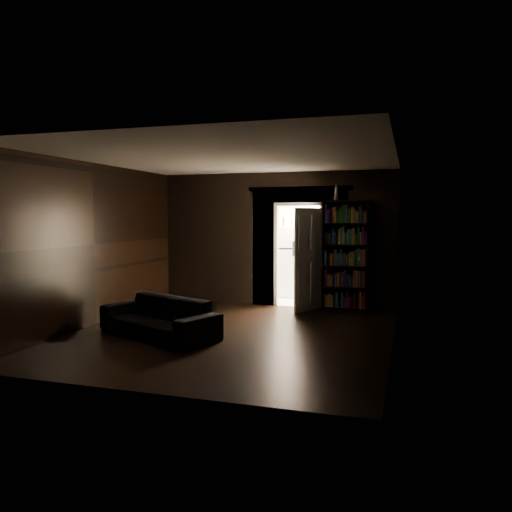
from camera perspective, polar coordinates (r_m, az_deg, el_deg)
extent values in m
plane|color=black|center=(8.08, -2.91, -8.94)|extent=(5.50, 5.50, 0.00)
cube|color=black|center=(10.92, -3.94, 2.01)|extent=(2.55, 0.10, 2.80)
cube|color=black|center=(10.24, 11.66, 1.75)|extent=(1.55, 0.10, 2.80)
cube|color=black|center=(10.43, 4.99, 7.65)|extent=(0.90, 0.10, 0.70)
cube|color=black|center=(9.04, -18.00, 1.26)|extent=(0.02, 5.50, 2.80)
cube|color=black|center=(7.40, 15.54, 0.62)|extent=(0.02, 5.50, 2.80)
cube|color=black|center=(5.38, -13.08, -0.77)|extent=(5.00, 0.02, 2.80)
cube|color=beige|center=(7.91, -3.00, 11.18)|extent=(5.00, 5.50, 0.02)
cube|color=white|center=(10.39, 4.86, -0.06)|extent=(1.04, 0.06, 2.17)
cube|color=beige|center=(11.41, 5.81, -5.22)|extent=(2.20, 1.80, 0.10)
cube|color=white|center=(12.10, 6.65, 1.30)|extent=(2.20, 0.10, 2.40)
cube|color=white|center=(11.52, 0.73, 1.16)|extent=(0.10, 1.60, 2.40)
cube|color=white|center=(11.11, 11.17, 0.95)|extent=(0.10, 1.60, 2.40)
cube|color=white|center=(11.26, 5.91, 7.42)|extent=(2.20, 1.80, 0.10)
cube|color=#D6737E|center=(12.03, 6.64, 6.14)|extent=(2.00, 0.04, 0.26)
imported|color=black|center=(8.07, -11.05, -6.16)|extent=(2.25, 1.62, 0.79)
cube|color=black|center=(10.04, 10.14, 0.00)|extent=(0.95, 0.64, 2.20)
cube|color=white|center=(11.80, 3.35, -0.59)|extent=(0.86, 0.82, 1.65)
cube|color=white|center=(9.95, 5.99, -0.42)|extent=(0.41, 0.79, 2.05)
cube|color=silver|center=(9.97, 9.16, 7.20)|extent=(0.12, 0.12, 0.31)
cube|color=black|center=(11.64, 3.16, 4.10)|extent=(0.70, 0.13, 0.28)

